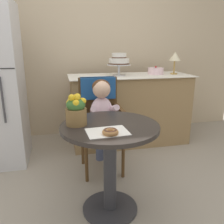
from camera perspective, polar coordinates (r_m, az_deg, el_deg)
name	(u,v)px	position (r m, az deg, el deg)	size (l,w,h in m)	color
ground_plane	(110,209)	(2.06, -0.47, -22.34)	(8.00, 8.00, 0.00)	gray
back_wall	(81,39)	(3.45, -7.40, 17.12)	(4.80, 0.10, 2.70)	#C1AD8E
cafe_table	(110,151)	(1.79, -0.51, -9.49)	(0.72, 0.72, 0.72)	#282321
wicker_chair	(100,109)	(2.42, -3.02, 0.70)	(0.42, 0.45, 0.95)	brown
seated_child	(102,110)	(2.26, -2.36, 0.61)	(0.27, 0.32, 0.73)	silver
paper_napkin	(107,132)	(1.57, -1.13, -4.81)	(0.27, 0.20, 0.00)	white
donut_front	(110,132)	(1.52, -0.41, -4.78)	(0.11, 0.11, 0.04)	#AD7542
flower_vase	(76,110)	(1.70, -8.70, 0.51)	(0.15, 0.15, 0.23)	brown
display_counter	(130,109)	(3.12, 4.29, 0.71)	(1.56, 0.62, 0.90)	#93754C
tiered_cake_stand	(119,61)	(2.98, 1.70, 12.25)	(0.30, 0.30, 0.28)	silver
round_layer_cake	(156,71)	(3.19, 10.49, 9.72)	(0.21, 0.21, 0.11)	silver
table_lamp	(175,57)	(3.22, 14.95, 12.65)	(0.15, 0.15, 0.28)	#B28C47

